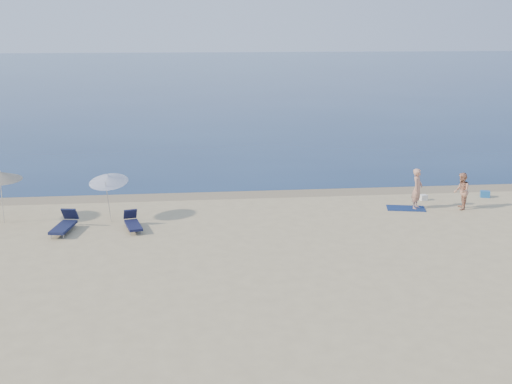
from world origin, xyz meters
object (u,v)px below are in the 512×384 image
Objects in this scene: person_right at (462,191)px; umbrella_near at (108,179)px; blue_cooler at (485,194)px; person_left at (417,189)px.

person_right is 0.77× the size of umbrella_near.
person_right is at bearing 12.72° from umbrella_near.
umbrella_near reaches higher than blue_cooler.
person_left reaches higher than person_right.
blue_cooler is at bearing 18.76° from umbrella_near.
person_left reaches higher than blue_cooler.
umbrella_near is (-17.21, -1.82, 1.62)m from blue_cooler.
umbrella_near is at bearing -155.78° from blue_cooler.
umbrella_near is at bearing -71.28° from person_right.
person_right is 15.24m from umbrella_near.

